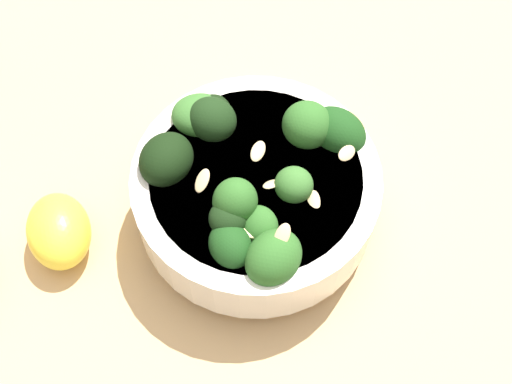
% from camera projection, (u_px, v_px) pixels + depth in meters
% --- Properties ---
extents(ground_plane, '(0.66, 0.66, 0.03)m').
position_uv_depth(ground_plane, '(211.00, 254.00, 0.55)').
color(ground_plane, tan).
extents(bowl_of_broccoli, '(0.19, 0.19, 0.10)m').
position_uv_depth(bowl_of_broccoli, '(254.00, 187.00, 0.51)').
color(bowl_of_broccoli, silver).
rests_on(bowl_of_broccoli, ground_plane).
extents(lemon_wedge, '(0.07, 0.06, 0.04)m').
position_uv_depth(lemon_wedge, '(59.00, 231.00, 0.52)').
color(lemon_wedge, yellow).
rests_on(lemon_wedge, ground_plane).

